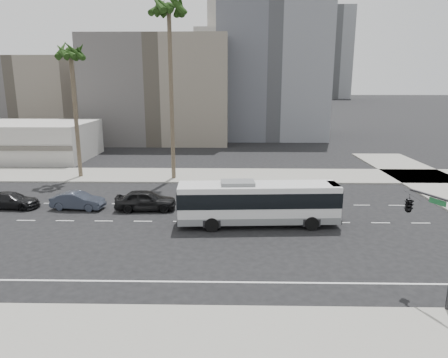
{
  "coord_description": "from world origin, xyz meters",
  "views": [
    {
      "loc": [
        0.76,
        -28.83,
        10.23
      ],
      "look_at": [
        0.11,
        4.0,
        2.4
      ],
      "focal_mm": 32.17,
      "sensor_mm": 36.0,
      "label": 1
    }
  ],
  "objects_px": {
    "car_c": "(11,200)",
    "palm_near": "(169,12)",
    "city_bus": "(258,202)",
    "car_b": "(78,201)",
    "car_a": "(146,200)",
    "traffic_signal": "(414,206)",
    "palm_mid": "(71,55)"
  },
  "relations": [
    {
      "from": "traffic_signal",
      "to": "city_bus",
      "type": "bearing_deg",
      "value": 104.23
    },
    {
      "from": "car_b",
      "to": "car_c",
      "type": "xyz_separation_m",
      "value": [
        -5.71,
        0.14,
        -0.05
      ]
    },
    {
      "from": "car_a",
      "to": "palm_mid",
      "type": "bearing_deg",
      "value": 37.08
    },
    {
      "from": "car_a",
      "to": "car_c",
      "type": "bearing_deg",
      "value": 85.66
    },
    {
      "from": "city_bus",
      "to": "car_c",
      "type": "bearing_deg",
      "value": 166.51
    },
    {
      "from": "car_b",
      "to": "traffic_signal",
      "type": "relative_size",
      "value": 0.83
    },
    {
      "from": "car_c",
      "to": "palm_mid",
      "type": "relative_size",
      "value": 0.32
    },
    {
      "from": "city_bus",
      "to": "palm_near",
      "type": "bearing_deg",
      "value": 116.65
    },
    {
      "from": "car_a",
      "to": "car_c",
      "type": "height_order",
      "value": "car_a"
    },
    {
      "from": "city_bus",
      "to": "palm_near",
      "type": "distance_m",
      "value": 22.75
    },
    {
      "from": "car_a",
      "to": "traffic_signal",
      "type": "relative_size",
      "value": 0.95
    },
    {
      "from": "city_bus",
      "to": "car_b",
      "type": "bearing_deg",
      "value": 163.17
    },
    {
      "from": "car_a",
      "to": "palm_near",
      "type": "xyz_separation_m",
      "value": [
        0.74,
        11.07,
        16.35
      ]
    },
    {
      "from": "car_b",
      "to": "palm_mid",
      "type": "distance_m",
      "value": 17.41
    },
    {
      "from": "palm_mid",
      "to": "car_a",
      "type": "bearing_deg",
      "value": -50.08
    },
    {
      "from": "car_a",
      "to": "traffic_signal",
      "type": "distance_m",
      "value": 20.75
    },
    {
      "from": "car_a",
      "to": "traffic_signal",
      "type": "xyz_separation_m",
      "value": [
        16.06,
        -12.67,
        3.52
      ]
    },
    {
      "from": "traffic_signal",
      "to": "car_a",
      "type": "bearing_deg",
      "value": 118.76
    },
    {
      "from": "car_a",
      "to": "palm_near",
      "type": "relative_size",
      "value": 0.26
    },
    {
      "from": "traffic_signal",
      "to": "car_c",
      "type": "bearing_deg",
      "value": 131.78
    },
    {
      "from": "car_c",
      "to": "car_a",
      "type": "bearing_deg",
      "value": -88.17
    },
    {
      "from": "city_bus",
      "to": "palm_near",
      "type": "height_order",
      "value": "palm_near"
    },
    {
      "from": "car_b",
      "to": "car_a",
      "type": "bearing_deg",
      "value": -85.69
    },
    {
      "from": "car_c",
      "to": "palm_near",
      "type": "relative_size",
      "value": 0.24
    },
    {
      "from": "city_bus",
      "to": "car_b",
      "type": "height_order",
      "value": "city_bus"
    },
    {
      "from": "car_b",
      "to": "traffic_signal",
      "type": "bearing_deg",
      "value": -114.6
    },
    {
      "from": "car_b",
      "to": "palm_near",
      "type": "height_order",
      "value": "palm_near"
    },
    {
      "from": "car_a",
      "to": "palm_mid",
      "type": "relative_size",
      "value": 0.34
    },
    {
      "from": "car_b",
      "to": "car_c",
      "type": "distance_m",
      "value": 5.72
    },
    {
      "from": "car_c",
      "to": "traffic_signal",
      "type": "relative_size",
      "value": 0.88
    },
    {
      "from": "car_a",
      "to": "car_b",
      "type": "height_order",
      "value": "car_a"
    },
    {
      "from": "car_c",
      "to": "traffic_signal",
      "type": "bearing_deg",
      "value": -111.93
    }
  ]
}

